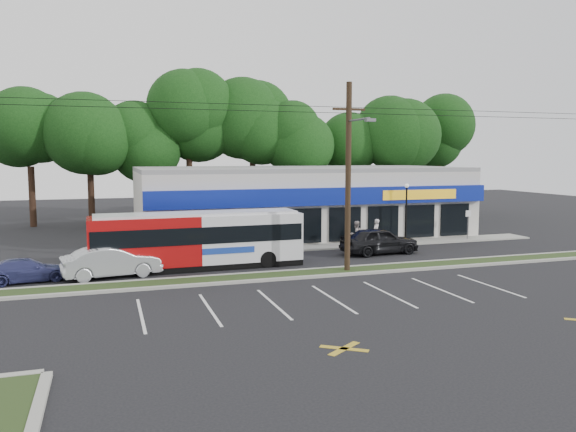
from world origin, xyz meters
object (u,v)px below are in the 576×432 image
Objects in this scene: sign_post at (468,219)px; pedestrian_a at (376,232)px; car_silver at (112,262)px; utility_pole at (346,171)px; metrobus at (198,239)px; lamp_post at (406,206)px; car_dark at (379,241)px; pedestrian_b at (356,234)px; car_blue at (27,270)px.

sign_post is 1.20× the size of pedestrian_a.
sign_post is 25.52m from car_silver.
metrobus is (-7.23, 3.57, -3.77)m from utility_pole.
pedestrian_a is at bearing -173.16° from lamp_post.
car_silver is (-4.60, -1.00, -0.84)m from metrobus.
sign_post reaches higher than car_dark.
pedestrian_a reaches higher than car_dark.
car_dark is (-3.79, -3.30, -1.82)m from lamp_post.
pedestrian_b is at bearing -170.18° from lamp_post.
lamp_post is at bearing 43.95° from utility_pole.
metrobus reaches higher than car_blue.
lamp_post is 16.02m from metrobus.
lamp_post is 3.06m from pedestrian_a.
lamp_post is 0.85× the size of car_dark.
pedestrian_b is (-1.70, -0.43, -0.01)m from pedestrian_a.
car_silver is 16.44m from pedestrian_b.
sign_post is at bearing 171.54° from pedestrian_b.
car_dark is 16.34m from car_silver.
pedestrian_b reaches higher than car_silver.
utility_pole reaches higher than car_dark.
sign_post is at bearing 9.97° from metrobus.
metrobus is 13.52m from pedestrian_a.
metrobus is 11.78m from pedestrian_b.
car_dark is 2.73× the size of pedestrian_b.
car_dark is (11.62, 1.00, -0.79)m from metrobus.
utility_pole reaches higher than car_blue.
utility_pole is 26.91× the size of pedestrian_a.
car_silver is at bearing 93.75° from car_dark.
car_silver is 2.63× the size of pedestrian_a.
car_silver is at bearing -23.47° from pedestrian_a.
pedestrian_b is (11.20, 3.57, -0.73)m from metrobus.
pedestrian_a is at bearing -179.43° from sign_post.
sign_post is 0.55× the size of car_blue.
metrobus reaches higher than pedestrian_a.
sign_post is (13.17, 7.65, -3.86)m from utility_pole.
pedestrian_a is (17.50, 5.00, 0.12)m from car_silver.
utility_pole is 7.80m from car_dark.
car_dark is 3.26m from pedestrian_a.
sign_post is at bearing -88.61° from car_silver.
pedestrian_a is 1.01× the size of pedestrian_b.
pedestrian_a is at bearing 15.91° from metrobus.
car_silver is at bearing -103.04° from car_blue.
metrobus is at bearing -87.81° from car_silver.
car_blue is at bearing -176.10° from metrobus.
car_blue is 2.17× the size of pedestrian_a.
metrobus is 2.32× the size of car_dark.
utility_pole is at bearing 132.94° from car_dark.
pedestrian_b is at bearing 5.95° from car_dark.
car_silver is at bearing -169.05° from metrobus.
car_dark reaches higher than car_blue.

